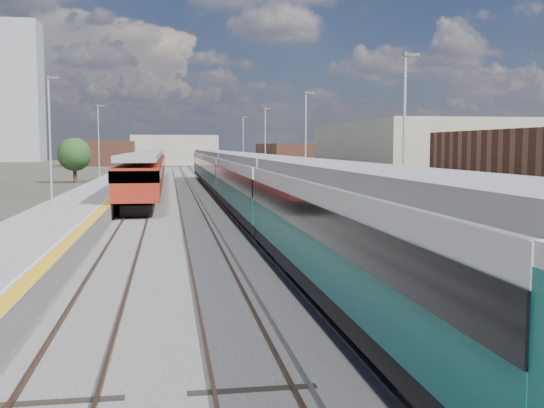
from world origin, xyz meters
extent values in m
plane|color=#47443A|center=(0.00, 50.00, 0.00)|extent=(320.00, 320.00, 0.00)
cube|color=#565451|center=(-2.25, 52.50, 0.03)|extent=(10.50, 155.00, 0.06)
cube|color=#4C3323|center=(0.78, 55.00, 0.11)|extent=(0.07, 160.00, 0.14)
cube|color=#4C3323|center=(2.22, 55.00, 0.11)|extent=(0.07, 160.00, 0.14)
cube|color=#4C3323|center=(-2.72, 55.00, 0.11)|extent=(0.07, 160.00, 0.14)
cube|color=#4C3323|center=(-1.28, 55.00, 0.11)|extent=(0.07, 160.00, 0.14)
cube|color=#4C3323|center=(-6.22, 55.00, 0.11)|extent=(0.07, 160.00, 0.14)
cube|color=#4C3323|center=(-4.78, 55.00, 0.11)|extent=(0.07, 160.00, 0.14)
cube|color=gray|center=(0.45, 55.00, 0.10)|extent=(0.08, 160.00, 0.10)
cube|color=gray|center=(-0.95, 55.00, 0.10)|extent=(0.08, 160.00, 0.10)
cube|color=slate|center=(5.25, 52.50, 0.50)|extent=(4.70, 155.00, 1.00)
cube|color=gray|center=(5.25, 52.50, 1.00)|extent=(4.70, 155.00, 0.03)
cube|color=#ECA315|center=(3.15, 52.50, 1.02)|extent=(0.40, 155.00, 0.01)
cube|color=gray|center=(7.45, 52.50, 1.60)|extent=(0.06, 155.00, 1.20)
cylinder|color=#9EA0A3|center=(6.60, 22.00, 4.77)|extent=(0.12, 0.12, 7.50)
cube|color=#4C4C4F|center=(6.85, 22.00, 8.42)|extent=(0.70, 0.18, 0.14)
cylinder|color=#9EA0A3|center=(6.60, 42.00, 4.77)|extent=(0.12, 0.12, 7.50)
cube|color=#4C4C4F|center=(6.85, 42.00, 8.42)|extent=(0.70, 0.18, 0.14)
cylinder|color=#9EA0A3|center=(6.60, 62.00, 4.77)|extent=(0.12, 0.12, 7.50)
cube|color=#4C4C4F|center=(6.85, 62.00, 8.42)|extent=(0.70, 0.18, 0.14)
cylinder|color=#9EA0A3|center=(6.60, 82.00, 4.77)|extent=(0.12, 0.12, 7.50)
cube|color=#4C4C4F|center=(6.85, 82.00, 8.42)|extent=(0.70, 0.18, 0.14)
cube|color=slate|center=(-9.05, 52.50, 0.50)|extent=(4.30, 155.00, 1.00)
cube|color=gray|center=(-9.05, 52.50, 1.00)|extent=(4.30, 155.00, 0.03)
cube|color=#ECA315|center=(-7.15, 52.50, 1.02)|extent=(0.45, 155.00, 0.01)
cube|color=silver|center=(-7.50, 52.50, 1.03)|extent=(0.08, 155.00, 0.01)
cylinder|color=#9EA0A3|center=(-10.20, 34.00, 4.77)|extent=(0.12, 0.12, 7.50)
cube|color=#4C4C4F|center=(-9.95, 34.00, 8.42)|extent=(0.70, 0.18, 0.14)
cylinder|color=#9EA0A3|center=(-10.20, 60.00, 4.77)|extent=(0.12, 0.12, 7.50)
cube|color=#4C4C4F|center=(-9.95, 60.00, 8.42)|extent=(0.70, 0.18, 0.14)
cube|color=gray|center=(16.00, 45.00, 3.20)|extent=(11.00, 22.00, 6.40)
cube|color=brown|center=(13.00, 78.00, 2.40)|extent=(8.00, 18.00, 4.80)
cube|color=gray|center=(-2.00, 150.00, 3.50)|extent=(20.00, 14.00, 7.00)
cube|color=brown|center=(-18.00, 145.00, 2.80)|extent=(14.00, 12.00, 5.60)
cube|color=gray|center=(-45.00, 190.00, 20.00)|extent=(11.00, 11.00, 40.00)
cube|color=black|center=(1.50, 11.56, 0.92)|extent=(2.86, 20.48, 0.48)
cube|color=#136554|center=(1.50, 11.56, 1.76)|extent=(2.96, 20.48, 1.20)
cube|color=black|center=(1.50, 11.56, 2.71)|extent=(3.03, 20.48, 0.82)
cube|color=silver|center=(1.50, 11.56, 3.36)|extent=(2.96, 20.48, 0.50)
cube|color=gray|center=(1.50, 11.56, 3.80)|extent=(2.63, 20.48, 0.42)
cube|color=black|center=(1.50, 32.54, 0.92)|extent=(2.86, 20.48, 0.48)
cube|color=#136554|center=(1.50, 32.54, 1.76)|extent=(2.96, 20.48, 1.20)
cube|color=black|center=(1.50, 32.54, 2.71)|extent=(3.03, 20.48, 0.82)
cube|color=silver|center=(1.50, 32.54, 3.36)|extent=(2.96, 20.48, 0.50)
cube|color=gray|center=(1.50, 32.54, 3.80)|extent=(2.63, 20.48, 0.42)
cube|color=black|center=(1.50, 53.52, 0.92)|extent=(2.86, 20.48, 0.48)
cube|color=#136554|center=(1.50, 53.52, 1.76)|extent=(2.96, 20.48, 1.20)
cube|color=black|center=(1.50, 53.52, 2.71)|extent=(3.03, 20.48, 0.82)
cube|color=silver|center=(1.50, 53.52, 3.36)|extent=(2.96, 20.48, 0.50)
cube|color=gray|center=(1.50, 53.52, 3.80)|extent=(2.63, 20.48, 0.42)
cube|color=black|center=(1.50, 74.51, 0.92)|extent=(2.86, 20.48, 0.48)
cube|color=#136554|center=(1.50, 74.51, 1.76)|extent=(2.96, 20.48, 1.20)
cube|color=black|center=(1.50, 74.51, 2.71)|extent=(3.03, 20.48, 0.82)
cube|color=silver|center=(1.50, 74.51, 3.36)|extent=(2.96, 20.48, 0.50)
cube|color=gray|center=(1.50, 74.51, 3.80)|extent=(2.63, 20.48, 0.42)
cube|color=black|center=(-5.50, 44.18, 0.49)|extent=(2.00, 16.99, 0.69)
cube|color=maroon|center=(-5.50, 44.18, 2.16)|extent=(2.95, 19.99, 2.10)
cube|color=black|center=(-5.50, 44.18, 2.68)|extent=(3.01, 19.99, 0.74)
cube|color=gray|center=(-5.50, 44.18, 3.74)|extent=(2.63, 19.99, 0.42)
cube|color=black|center=(-5.50, 64.68, 0.49)|extent=(2.00, 16.99, 0.69)
cube|color=maroon|center=(-5.50, 64.68, 2.16)|extent=(2.95, 19.99, 2.10)
cube|color=black|center=(-5.50, 64.68, 2.68)|extent=(3.01, 19.99, 0.74)
cube|color=gray|center=(-5.50, 64.68, 3.74)|extent=(2.63, 19.99, 0.42)
cube|color=black|center=(-5.50, 85.17, 0.49)|extent=(2.00, 16.99, 0.69)
cube|color=maroon|center=(-5.50, 85.17, 2.16)|extent=(2.95, 19.99, 2.10)
cube|color=black|center=(-5.50, 85.17, 2.68)|extent=(3.01, 19.99, 0.74)
cube|color=gray|center=(-5.50, 85.17, 3.74)|extent=(2.63, 19.99, 0.42)
cylinder|color=#382619|center=(-14.82, 76.38, 0.97)|extent=(0.44, 0.44, 1.93)
sphere|color=#1F3F18|center=(-14.82, 76.38, 3.49)|extent=(4.08, 4.08, 4.08)
cylinder|color=#382619|center=(21.66, 62.23, 1.04)|extent=(0.44, 0.44, 2.08)
sphere|color=#1F3F18|center=(21.66, 62.23, 3.76)|extent=(4.39, 4.39, 4.39)
camera|label=1|loc=(-3.47, -4.33, 4.54)|focal=42.00mm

